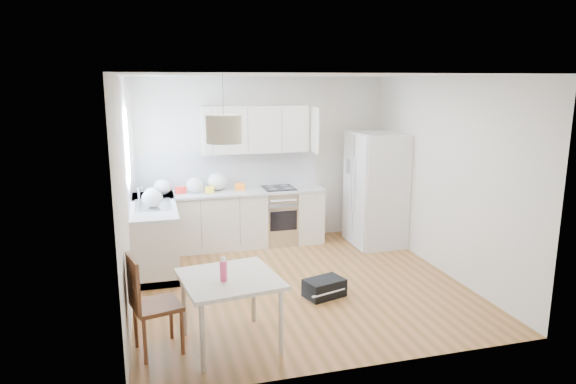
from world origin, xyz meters
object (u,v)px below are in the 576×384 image
object	(u,v)px
refrigerator	(377,189)
dining_chair	(157,303)
dining_table	(230,284)
gym_bag	(324,288)

from	to	relation	value
refrigerator	dining_chair	world-z (taller)	refrigerator
dining_table	dining_chair	world-z (taller)	dining_chair
refrigerator	gym_bag	size ratio (longest dim) A/B	3.80
refrigerator	dining_table	bearing A→B (deg)	-136.73
dining_table	dining_chair	bearing A→B (deg)	166.90
dining_chair	refrigerator	bearing A→B (deg)	22.31
refrigerator	dining_table	world-z (taller)	refrigerator
dining_table	gym_bag	size ratio (longest dim) A/B	2.17
refrigerator	gym_bag	distance (m)	2.50
dining_table	gym_bag	xyz separation A→B (m)	(1.31, 0.88, -0.54)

